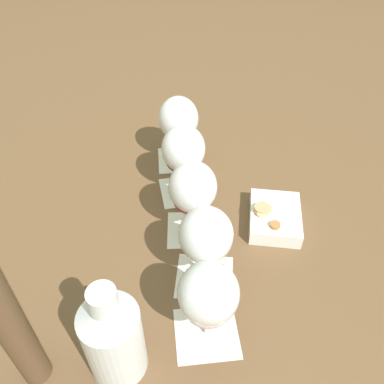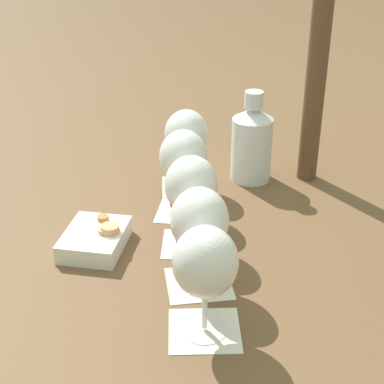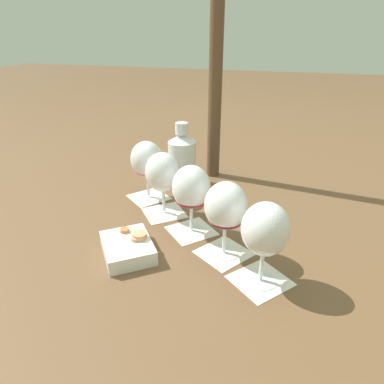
{
  "view_description": "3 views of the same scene",
  "coord_description": "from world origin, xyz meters",
  "views": [
    {
      "loc": [
        -0.4,
        -0.42,
        0.66
      ],
      "look_at": [
        -0.0,
        0.0,
        0.11
      ],
      "focal_mm": 38.0,
      "sensor_mm": 36.0,
      "label": 1
    },
    {
      "loc": [
        0.61,
        0.71,
        0.6
      ],
      "look_at": [
        -0.0,
        0.0,
        0.11
      ],
      "focal_mm": 55.0,
      "sensor_mm": 36.0,
      "label": 2
    },
    {
      "loc": [
        0.72,
        0.24,
        0.47
      ],
      "look_at": [
        -0.0,
        0.0,
        0.11
      ],
      "focal_mm": 32.0,
      "sensor_mm": 36.0,
      "label": 3
    }
  ],
  "objects": [
    {
      "name": "ceramic_vase",
      "position": [
        -0.29,
        -0.13,
        0.09
      ],
      "size": [
        0.09,
        0.09,
        0.21
      ],
      "color": "silver",
      "rests_on": "ground_plane"
    },
    {
      "name": "tasting_card_1",
      "position": [
        -0.07,
        -0.1,
        0.0
      ],
      "size": [
        0.15,
        0.15,
        0.0
      ],
      "color": "silver",
      "rests_on": "ground_plane"
    },
    {
      "name": "tasting_card_0",
      "position": [
        -0.15,
        -0.19,
        0.0
      ],
      "size": [
        0.15,
        0.15,
        0.0
      ],
      "color": "silver",
      "rests_on": "ground_plane"
    },
    {
      "name": "wine_glass_3",
      "position": [
        0.07,
        0.1,
        0.12
      ],
      "size": [
        0.1,
        0.1,
        0.18
      ],
      "color": "white",
      "rests_on": "tasting_card_3"
    },
    {
      "name": "wine_glass_0",
      "position": [
        -0.15,
        -0.19,
        0.12
      ],
      "size": [
        0.1,
        0.1,
        0.18
      ],
      "color": "white",
      "rests_on": "tasting_card_0"
    },
    {
      "name": "wine_glass_2",
      "position": [
        0.0,
        0.0,
        0.12
      ],
      "size": [
        0.1,
        0.1,
        0.18
      ],
      "color": "white",
      "rests_on": "tasting_card_2"
    },
    {
      "name": "tasting_card_4",
      "position": [
        0.14,
        0.2,
        0.0
      ],
      "size": [
        0.15,
        0.15,
        0.0
      ],
      "color": "silver",
      "rests_on": "ground_plane"
    },
    {
      "name": "wine_glass_4",
      "position": [
        0.14,
        0.2,
        0.12
      ],
      "size": [
        0.1,
        0.1,
        0.18
      ],
      "color": "white",
      "rests_on": "tasting_card_4"
    },
    {
      "name": "tasting_card_2",
      "position": [
        0.0,
        0.0,
        0.0
      ],
      "size": [
        0.15,
        0.15,
        0.0
      ],
      "color": "silver",
      "rests_on": "ground_plane"
    },
    {
      "name": "snack_dish",
      "position": [
        0.14,
        -0.11,
        0.02
      ],
      "size": [
        0.17,
        0.17,
        0.05
      ],
      "color": "white",
      "rests_on": "ground_plane"
    },
    {
      "name": "ground_plane",
      "position": [
        0.0,
        0.0,
        0.0
      ],
      "size": [
        8.0,
        8.0,
        0.0
      ],
      "primitive_type": "plane",
      "color": "brown"
    },
    {
      "name": "tasting_card_3",
      "position": [
        0.07,
        0.1,
        0.0
      ],
      "size": [
        0.15,
        0.15,
        0.0
      ],
      "color": "silver",
      "rests_on": "ground_plane"
    },
    {
      "name": "wine_glass_1",
      "position": [
        -0.07,
        -0.1,
        0.12
      ],
      "size": [
        0.1,
        0.1,
        0.18
      ],
      "color": "white",
      "rests_on": "tasting_card_1"
    }
  ]
}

